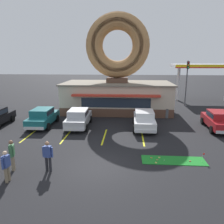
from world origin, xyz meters
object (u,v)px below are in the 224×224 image
at_px(pedestrian_leather_jacket_man, 48,155).
at_px(car_white, 144,119).
at_px(trash_bin, 167,113).
at_px(car_red, 218,119).
at_px(golf_ball, 164,160).
at_px(putting_flag_pin, 203,155).
at_px(pedestrian_blue_sweater_man, 6,165).
at_px(pedestrian_hooded_kid, 12,154).
at_px(car_silver, 79,117).
at_px(car_teal, 43,116).
at_px(traffic_light_pole, 187,77).

bearing_deg(pedestrian_leather_jacket_man, car_white, 55.00).
bearing_deg(trash_bin, car_red, -43.68).
distance_m(golf_ball, putting_flag_pin, 2.25).
bearing_deg(car_red, pedestrian_blue_sweater_man, -145.25).
height_order(pedestrian_hooded_kid, trash_bin, pedestrian_hooded_kid).
height_order(car_silver, trash_bin, car_silver).
xyz_separation_m(car_silver, pedestrian_blue_sweater_man, (-1.46, -9.32, 0.02)).
distance_m(golf_ball, car_red, 8.69).
distance_m(car_teal, pedestrian_blue_sweater_man, 9.56).
relative_size(car_silver, pedestrian_blue_sweater_man, 2.85).
distance_m(car_silver, trash_bin, 9.22).
relative_size(pedestrian_blue_sweater_man, pedestrian_hooded_kid, 0.95).
relative_size(pedestrian_hooded_kid, pedestrian_leather_jacket_man, 1.01).
height_order(golf_ball, traffic_light_pole, traffic_light_pole).
bearing_deg(golf_ball, trash_bin, 79.93).
bearing_deg(pedestrian_blue_sweater_man, car_silver, 81.11).
relative_size(golf_ball, pedestrian_blue_sweater_man, 0.03).
bearing_deg(pedestrian_blue_sweater_man, car_red, 34.75).
xyz_separation_m(car_white, trash_bin, (2.59, 3.84, -0.37)).
height_order(golf_ball, trash_bin, trash_bin).
height_order(golf_ball, putting_flag_pin, putting_flag_pin).
bearing_deg(car_silver, car_white, -0.94).
bearing_deg(car_silver, trash_bin, 23.95).
xyz_separation_m(car_silver, pedestrian_leather_jacket_man, (0.19, -8.15, 0.07)).
xyz_separation_m(car_red, traffic_light_pole, (-0.31, 10.00, 2.84)).
height_order(car_red, pedestrian_leather_jacket_man, pedestrian_leather_jacket_man).
xyz_separation_m(putting_flag_pin, car_silver, (-8.82, 6.47, 0.43)).
distance_m(car_white, pedestrian_blue_sweater_man, 11.76).
distance_m(car_white, pedestrian_hooded_kid, 11.09).
height_order(car_teal, trash_bin, car_teal).
distance_m(car_teal, pedestrian_leather_jacket_man, 8.92).
height_order(putting_flag_pin, traffic_light_pole, traffic_light_pole).
height_order(putting_flag_pin, pedestrian_hooded_kid, pedestrian_hooded_kid).
bearing_deg(pedestrian_hooded_kid, trash_bin, 49.41).
xyz_separation_m(golf_ball, car_silver, (-6.61, 6.47, 0.82)).
relative_size(putting_flag_pin, car_red, 0.12).
bearing_deg(traffic_light_pole, car_teal, -146.40).
height_order(putting_flag_pin, car_teal, car_teal).
distance_m(car_red, pedestrian_blue_sweater_man, 16.61).
xyz_separation_m(golf_ball, pedestrian_hooded_kid, (-8.39, -1.70, 0.90)).
xyz_separation_m(pedestrian_hooded_kid, trash_bin, (10.20, 11.90, -0.45)).
bearing_deg(car_white, pedestrian_blue_sweater_man, -128.30).
bearing_deg(traffic_light_pole, putting_flag_pin, -100.41).
distance_m(car_silver, car_red, 12.19).
bearing_deg(pedestrian_blue_sweater_man, putting_flag_pin, 15.50).
relative_size(putting_flag_pin, pedestrian_blue_sweater_man, 0.34).
bearing_deg(putting_flag_pin, trash_bin, 92.25).
bearing_deg(golf_ball, putting_flag_pin, -0.16).
relative_size(car_silver, car_white, 1.01).
bearing_deg(traffic_light_pole, car_white, -120.55).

